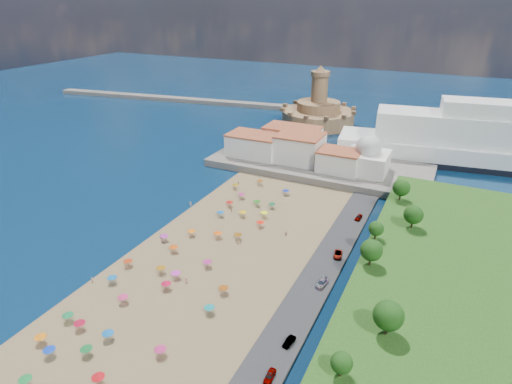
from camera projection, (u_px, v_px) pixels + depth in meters
The scene contains 11 objects.
ground at pixel (206, 247), 123.87m from camera, with size 700.00×700.00×0.00m, color #071938.
terrace at pixel (319, 166), 179.00m from camera, with size 90.00×36.00×3.00m, color #59544C.
jetty at pixel (299, 137), 216.44m from camera, with size 18.00×70.00×2.40m, color #59544C.
breakwater at pixel (187, 100), 291.90m from camera, with size 200.00×7.00×2.60m, color #59544C.
waterfront_buildings at pixel (291, 146), 182.01m from camera, with size 57.00×29.00×11.00m.
domed_building at pixel (367, 157), 166.34m from camera, with size 16.00×16.00×15.00m.
fortress at pixel (318, 113), 238.68m from camera, with size 40.00×40.00×32.40m.
beach_parasols at pixel (174, 265), 111.75m from camera, with size 32.29×116.24×2.20m.
beachgoers at pixel (217, 232), 129.39m from camera, with size 38.20×97.85×1.82m.
parked_cars at pixel (325, 277), 108.52m from camera, with size 2.80×74.13×1.38m.
hillside_trees at pixel (375, 275), 94.31m from camera, with size 16.19×110.26×7.63m.
Camera 1 is at (59.04, -89.01, 66.33)m, focal length 30.00 mm.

